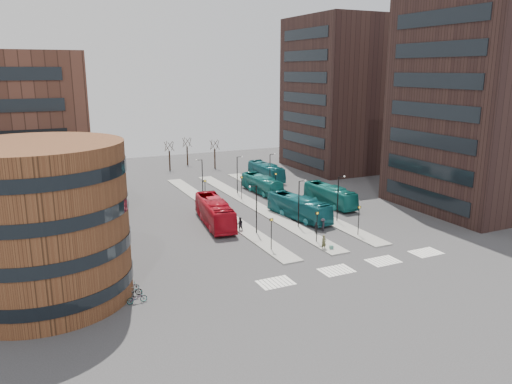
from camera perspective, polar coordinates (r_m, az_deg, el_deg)
name	(u,v)px	position (r m, az deg, el deg)	size (l,w,h in m)	color
ground	(369,283)	(49.76, 12.78, -10.15)	(160.00, 160.00, 0.00)	#2F2F31
island_left	(217,210)	(72.68, -4.43, -2.07)	(2.50, 45.00, 0.15)	gray
island_mid	(255,205)	(74.94, -0.15, -1.54)	(2.50, 45.00, 0.15)	gray
island_right	(290,201)	(77.59, 3.87, -1.03)	(2.50, 45.00, 0.15)	gray
suitcase	(331,248)	(57.49, 8.60, -6.34)	(0.42, 0.34, 0.53)	navy
red_bus	(215,212)	(65.82, -4.74, -2.29)	(2.88, 12.29, 3.42)	#B10D1D
teal_bus_a	(299,208)	(68.45, 4.92, -1.78)	(2.64, 11.27, 3.14)	#145C64
teal_bus_b	(262,184)	(82.37, 0.67, 0.87)	(2.45, 10.49, 2.92)	#156D6A
teal_bus_c	(330,195)	(75.87, 8.44, -0.38)	(2.53, 10.80, 3.01)	#156B67
teal_bus_d	(266,171)	(92.61, 1.15, 2.37)	(2.58, 11.01, 3.07)	#145E67
traveller	(324,242)	(57.28, 7.76, -5.74)	(0.64, 0.42, 1.74)	#4E4D2F
commuter_a	(240,224)	(63.19, -1.86, -3.69)	(0.90, 0.70, 1.84)	black
commuter_b	(316,228)	(62.46, 6.91, -4.12)	(0.92, 0.38, 1.57)	black
commuter_c	(323,225)	(63.66, 7.65, -3.75)	(1.09, 0.62, 1.68)	black
bicycle_near	(137,298)	(45.83, -13.46, -11.70)	(0.63, 1.80, 0.94)	gray
bicycle_mid	(133,290)	(47.28, -13.89, -10.87)	(0.47, 1.67, 1.00)	gray
bicycle_far	(130,287)	(48.28, -14.15, -10.45)	(0.56, 1.60, 0.84)	gray
crosswalk_stripes	(358,266)	(53.65, 11.63, -8.27)	(22.35, 2.40, 0.01)	silver
round_building	(40,223)	(47.21, -23.45, -3.26)	(15.16, 15.16, 14.00)	brown
tower_near	(485,105)	(79.70, 24.70, 9.04)	(20.12, 20.00, 30.00)	#2F1E1A
tower_far	(346,94)	(104.89, 10.26, 10.92)	(20.12, 20.00, 30.00)	#2F1E1A
sign_poles	(274,201)	(68.10, 2.05, -1.09)	(12.45, 22.12, 3.65)	black
lamp_posts	(264,185)	(72.60, 0.98, 0.81)	(14.04, 20.24, 6.12)	black
bare_trees	(191,155)	(104.40, -7.48, 4.22)	(10.97, 8.14, 5.90)	black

